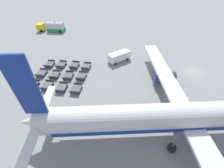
{
  "coord_description": "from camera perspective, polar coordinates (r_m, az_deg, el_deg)",
  "views": [
    {
      "loc": [
        25.32,
        -20.27,
        19.34
      ],
      "look_at": [
        3.97,
        -18.26,
        1.18
      ],
      "focal_mm": 24.0,
      "sensor_mm": 36.0,
      "label": 1
    }
  ],
  "objects": [
    {
      "name": "ground_plane",
      "position": [
        37.76,
        28.23,
        4.19
      ],
      "size": [
        500.0,
        500.0,
        0.0
      ],
      "primitive_type": "plane",
      "color": "gray"
    },
    {
      "name": "baggage_dolly_row_near_col_b",
      "position": [
        35.44,
        -25.24,
        3.85
      ],
      "size": [
        3.28,
        2.17,
        0.92
      ],
      "color": "#515459",
      "rests_on": "ground_plane"
    },
    {
      "name": "fuel_tanker_primary",
      "position": [
        57.39,
        -21.51,
        19.44
      ],
      "size": [
        4.38,
        9.55,
        3.27
      ],
      "color": "yellow",
      "rests_on": "ground_plane"
    },
    {
      "name": "baggage_dolly_row_mid_a_col_a",
      "position": [
        36.71,
        -18.77,
        7.05
      ],
      "size": [
        3.3,
        2.33,
        0.92
      ],
      "color": "#515459",
      "rests_on": "ground_plane"
    },
    {
      "name": "baggage_dolly_row_far_col_b",
      "position": [
        31.87,
        -11.61,
        3.04
      ],
      "size": [
        3.29,
        2.25,
        0.92
      ],
      "color": "#515459",
      "rests_on": "ground_plane"
    },
    {
      "name": "baggage_dolly_row_mid_a_col_c",
      "position": [
        31.49,
        -23.48,
        -0.46
      ],
      "size": [
        3.29,
        2.26,
        0.92
      ],
      "color": "#515459",
      "rests_on": "ground_plane"
    },
    {
      "name": "baggage_dolly_row_far_col_c",
      "position": [
        28.97,
        -13.49,
        -1.71
      ],
      "size": [
        3.29,
        2.24,
        0.92
      ],
      "color": "#515459",
      "rests_on": "ground_plane"
    },
    {
      "name": "baggage_dolly_row_mid_a_col_b",
      "position": [
        33.83,
        -21.0,
        3.38
      ],
      "size": [
        3.27,
        2.12,
        0.92
      ],
      "color": "#515459",
      "rests_on": "ground_plane"
    },
    {
      "name": "service_van",
      "position": [
        36.58,
        2.79,
        10.46
      ],
      "size": [
        4.28,
        5.71,
        2.16
      ],
      "color": "white",
      "rests_on": "ground_plane"
    },
    {
      "name": "airplane",
      "position": [
        22.88,
        29.88,
        -10.54
      ],
      "size": [
        42.95,
        46.31,
        13.12
      ],
      "color": "silver",
      "rests_on": "ground_plane"
    },
    {
      "name": "baggage_dolly_row_mid_b_col_c",
      "position": [
        30.02,
        -18.69,
        -1.21
      ],
      "size": [
        3.29,
        2.2,
        0.92
      ],
      "color": "#515459",
      "rests_on": "ground_plane"
    },
    {
      "name": "baggage_dolly_row_mid_b_col_b",
      "position": [
        32.62,
        -16.31,
        3.11
      ],
      "size": [
        3.27,
        2.13,
        0.92
      ],
      "color": "#515459",
      "rests_on": "ground_plane"
    },
    {
      "name": "baggage_dolly_row_near_col_a",
      "position": [
        37.85,
        -22.67,
        7.05
      ],
      "size": [
        3.29,
        2.23,
        0.92
      ],
      "color": "#515459",
      "rests_on": "ground_plane"
    },
    {
      "name": "baggage_dolly_row_mid_b_col_a",
      "position": [
        35.64,
        -14.1,
        7.0
      ],
      "size": [
        3.29,
        2.25,
        0.92
      ],
      "color": "#515459",
      "rests_on": "ground_plane"
    },
    {
      "name": "baggage_dolly_row_far_col_a",
      "position": [
        34.68,
        -9.79,
        6.68
      ],
      "size": [
        3.29,
        2.28,
        0.92
      ],
      "color": "#515459",
      "rests_on": "ground_plane"
    },
    {
      "name": "baggage_dolly_row_near_col_c",
      "position": [
        32.88,
        -27.99,
        -0.22
      ],
      "size": [
        3.29,
        2.32,
        0.92
      ],
      "color": "#515459",
      "rests_on": "ground_plane"
    }
  ]
}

